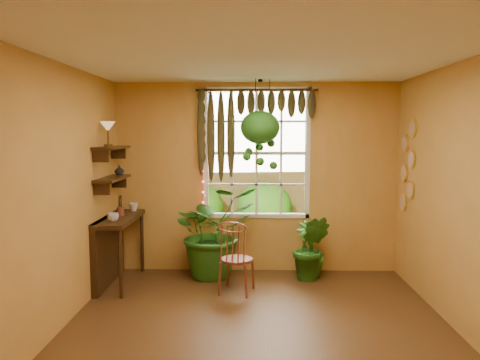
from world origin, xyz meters
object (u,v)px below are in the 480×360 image
at_px(windsor_chair, 236,269).
at_px(hanging_basket, 260,132).
at_px(potted_plant_mid, 311,248).
at_px(counter_ledge, 112,243).
at_px(potted_plant_left, 214,231).

bearing_deg(windsor_chair, hanging_basket, 79.28).
distance_m(potted_plant_mid, hanging_basket, 1.70).
height_order(counter_ledge, windsor_chair, windsor_chair).
bearing_deg(windsor_chair, potted_plant_left, 130.50).
xyz_separation_m(windsor_chair, hanging_basket, (0.30, 0.64, 1.69)).
bearing_deg(potted_plant_left, potted_plant_mid, -6.12).
bearing_deg(potted_plant_mid, hanging_basket, 171.86).
height_order(counter_ledge, potted_plant_left, potted_plant_left).
xyz_separation_m(potted_plant_left, potted_plant_mid, (1.32, -0.14, -0.19)).
xyz_separation_m(windsor_chair, potted_plant_left, (-0.33, 0.68, 0.33)).
bearing_deg(potted_plant_left, windsor_chair, -64.27).
distance_m(counter_ledge, potted_plant_left, 1.37).
relative_size(windsor_chair, potted_plant_left, 0.83).
bearing_deg(windsor_chair, potted_plant_mid, 43.22).
height_order(windsor_chair, potted_plant_left, potted_plant_left).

